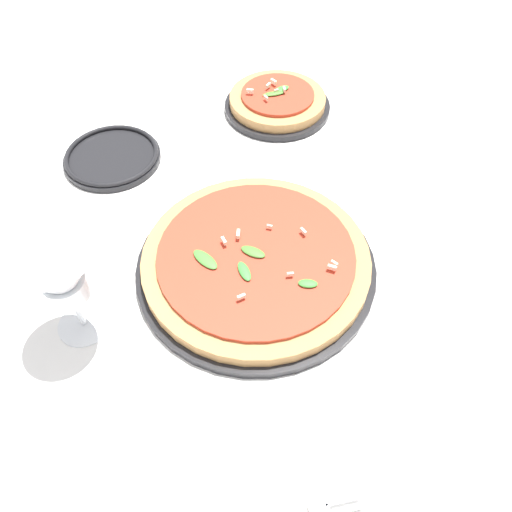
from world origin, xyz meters
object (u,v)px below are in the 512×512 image
(pizza_arugula_main, at_px, (256,262))
(wine_glass, at_px, (62,279))
(pizza_personal_side, at_px, (277,102))
(side_plate_white, at_px, (112,157))

(pizza_arugula_main, height_order, wine_glass, wine_glass)
(pizza_personal_side, relative_size, side_plate_white, 1.21)
(pizza_arugula_main, bearing_deg, wine_glass, -152.61)
(wine_glass, relative_size, side_plate_white, 0.88)
(wine_glass, bearing_deg, pizza_personal_side, 66.04)
(pizza_arugula_main, distance_m, side_plate_white, 0.34)
(pizza_arugula_main, distance_m, wine_glass, 0.26)
(pizza_arugula_main, bearing_deg, pizza_personal_side, 89.24)
(pizza_personal_side, bearing_deg, pizza_arugula_main, -90.76)
(pizza_arugula_main, relative_size, wine_glass, 2.32)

